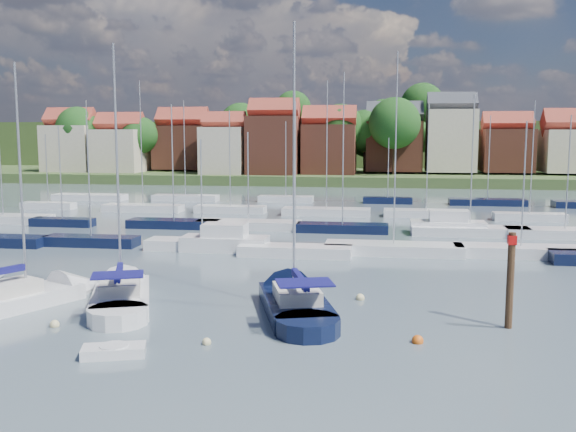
# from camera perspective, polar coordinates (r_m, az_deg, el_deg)

# --- Properties ---
(ground) EXTENTS (260.00, 260.00, 0.00)m
(ground) POSITION_cam_1_polar(r_m,az_deg,el_deg) (71.06, 2.51, -0.31)
(ground) COLOR #4A5B65
(ground) RESTS_ON ground
(sailboat_left) EXTENTS (7.24, 10.70, 14.42)m
(sailboat_left) POSITION_cam_1_polar(r_m,az_deg,el_deg) (39.19, -21.32, -6.68)
(sailboat_left) COLOR silver
(sailboat_left) RESTS_ON ground
(sailboat_centre) EXTENTS (6.90, 11.82, 15.61)m
(sailboat_centre) POSITION_cam_1_polar(r_m,az_deg,el_deg) (38.55, -14.51, -6.64)
(sailboat_centre) COLOR silver
(sailboat_centre) RESTS_ON ground
(sailboat_navy) EXTENTS (6.48, 12.38, 16.57)m
(sailboat_navy) POSITION_cam_1_polar(r_m,az_deg,el_deg) (35.95, 0.29, -7.42)
(sailboat_navy) COLOR black
(sailboat_navy) RESTS_ON ground
(tender) EXTENTS (2.93, 2.00, 0.58)m
(tender) POSITION_cam_1_polar(r_m,az_deg,el_deg) (29.19, -15.22, -11.51)
(tender) COLOR silver
(tender) RESTS_ON ground
(timber_piling) EXTENTS (0.40, 0.40, 7.02)m
(timber_piling) POSITION_cam_1_polar(r_m,az_deg,el_deg) (33.47, 19.08, -6.96)
(timber_piling) COLOR #4C331E
(timber_piling) RESTS_ON ground
(buoy_c) EXTENTS (0.48, 0.48, 0.48)m
(buoy_c) POSITION_cam_1_polar(r_m,az_deg,el_deg) (34.31, -20.03, -9.22)
(buoy_c) COLOR beige
(buoy_c) RESTS_ON ground
(buoy_d) EXTENTS (0.42, 0.42, 0.42)m
(buoy_d) POSITION_cam_1_polar(r_m,az_deg,el_deg) (29.96, -7.24, -11.26)
(buoy_d) COLOR beige
(buoy_d) RESTS_ON ground
(buoy_e) EXTENTS (0.51, 0.51, 0.51)m
(buoy_e) POSITION_cam_1_polar(r_m,az_deg,el_deg) (37.48, 6.43, -7.41)
(buoy_e) COLOR beige
(buoy_e) RESTS_ON ground
(buoy_f) EXTENTS (0.54, 0.54, 0.54)m
(buoy_f) POSITION_cam_1_polar(r_m,az_deg,el_deg) (30.52, 11.44, -11.00)
(buoy_f) COLOR #D85914
(buoy_f) RESTS_ON ground
(marina_field) EXTENTS (79.62, 41.41, 15.93)m
(marina_field) POSITION_cam_1_polar(r_m,az_deg,el_deg) (66.04, 3.71, -0.54)
(marina_field) COLOR silver
(marina_field) RESTS_ON ground
(far_shore_town) EXTENTS (212.46, 90.00, 22.27)m
(far_shore_town) POSITION_cam_1_polar(r_m,az_deg,el_deg) (162.85, 6.80, 5.64)
(far_shore_town) COLOR #44572B
(far_shore_town) RESTS_ON ground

